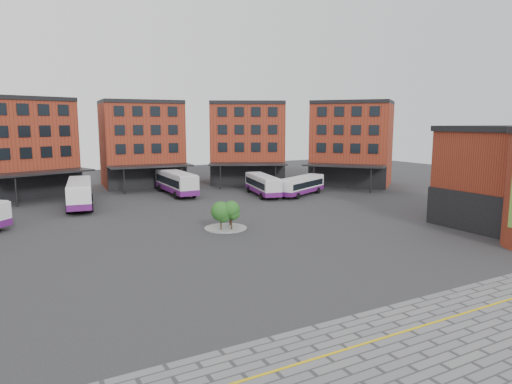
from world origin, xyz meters
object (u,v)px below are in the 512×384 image
bus_d (176,182)px  bus_f (302,185)px  bus_e (263,185)px  tree_island (227,213)px  bus_c (80,193)px

bus_d → bus_f: bus_d is taller
bus_d → bus_e: bearing=-31.7°
tree_island → bus_f: bearing=36.9°
tree_island → bus_e: size_ratio=0.39×
tree_island → bus_f: size_ratio=0.43×
bus_c → bus_f: bus_c is taller
bus_c → bus_e: (25.54, -3.05, -0.23)m
tree_island → bus_c: (-11.43, 20.39, 0.19)m
bus_c → bus_f: size_ratio=1.25×
bus_d → bus_e: 13.21m
bus_c → bus_d: 14.98m
bus_e → bus_f: size_ratio=1.10×
bus_d → bus_f: 19.11m
tree_island → bus_c: bus_c is taller
bus_d → bus_c: bearing=-163.3°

